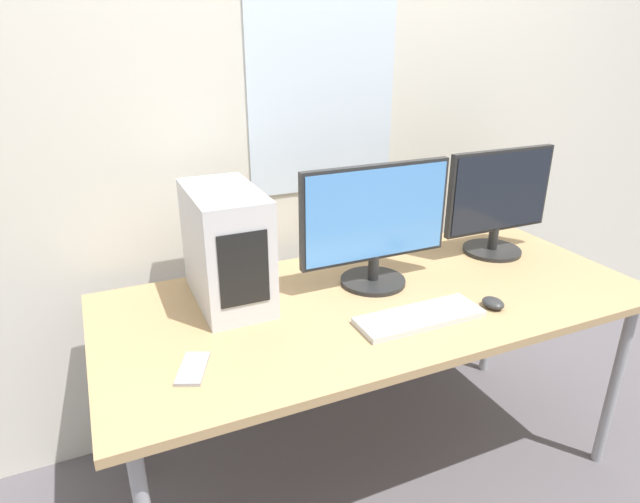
% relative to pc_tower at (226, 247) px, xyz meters
% --- Properties ---
extents(wall_back, '(8.00, 0.07, 2.70)m').
position_rel_pc_tower_xyz_m(wall_back, '(0.47, 0.37, 0.40)').
color(wall_back, beige).
rests_on(wall_back, ground_plane).
extents(desk, '(1.86, 0.85, 0.76)m').
position_rel_pc_tower_xyz_m(desk, '(0.47, -0.18, -0.24)').
color(desk, tan).
rests_on(desk, ground_plane).
extents(pc_tower, '(0.22, 0.40, 0.38)m').
position_rel_pc_tower_xyz_m(pc_tower, '(0.00, 0.00, 0.00)').
color(pc_tower, silver).
rests_on(pc_tower, desk).
extents(monitor_main, '(0.56, 0.23, 0.44)m').
position_rel_pc_tower_xyz_m(monitor_main, '(0.51, -0.09, 0.04)').
color(monitor_main, black).
rests_on(monitor_main, desk).
extents(monitor_right_near, '(0.48, 0.23, 0.43)m').
position_rel_pc_tower_xyz_m(monitor_right_near, '(1.10, -0.03, 0.03)').
color(monitor_right_near, black).
rests_on(monitor_right_near, desk).
extents(keyboard, '(0.41, 0.14, 0.02)m').
position_rel_pc_tower_xyz_m(keyboard, '(0.51, -0.38, -0.18)').
color(keyboard, silver).
rests_on(keyboard, desk).
extents(mouse, '(0.06, 0.08, 0.03)m').
position_rel_pc_tower_xyz_m(mouse, '(0.78, -0.41, -0.18)').
color(mouse, '#2D2D2D').
rests_on(mouse, desk).
extents(cell_phone, '(0.12, 0.16, 0.01)m').
position_rel_pc_tower_xyz_m(cell_phone, '(-0.20, -0.36, -0.19)').
color(cell_phone, '#99999E').
rests_on(cell_phone, desk).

